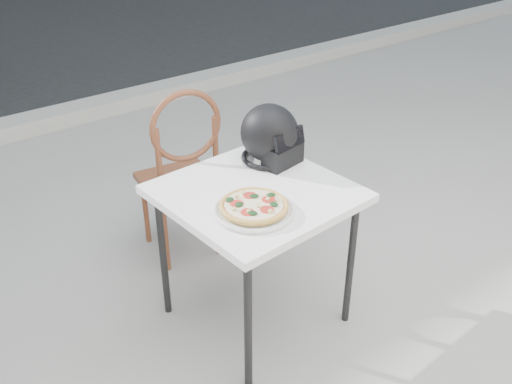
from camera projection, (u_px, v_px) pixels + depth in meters
ground at (326, 316)px, 2.68m from camera, size 80.00×80.00×0.00m
curb at (71, 114)px, 4.69m from camera, size 30.00×0.25×0.12m
cafe_table_main at (256, 202)px, 2.38m from camera, size 0.75×0.75×0.68m
plate at (254, 210)px, 2.19m from camera, size 0.33×0.33×0.02m
pizza at (254, 205)px, 2.18m from camera, size 0.34×0.34×0.03m
helmet at (271, 137)px, 2.53m from camera, size 0.29×0.30×0.26m
cafe_chair_main at (182, 166)px, 2.85m from camera, size 0.42×0.42×0.96m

